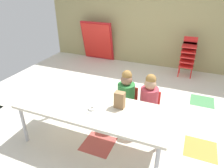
{
  "coord_description": "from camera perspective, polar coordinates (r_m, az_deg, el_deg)",
  "views": [
    {
      "loc": [
        1.02,
        -2.89,
        2.1
      ],
      "look_at": [
        0.11,
        -0.65,
        0.86
      ],
      "focal_mm": 33.13,
      "sensor_mm": 36.0,
      "label": 1
    }
  ],
  "objects": [
    {
      "name": "ground_plane",
      "position": [
        3.72,
        2.22,
        -7.54
      ],
      "size": [
        5.87,
        4.88,
        0.02
      ],
      "color": "silver"
    },
    {
      "name": "back_wall",
      "position": [
        5.49,
        11.8,
        18.03
      ],
      "size": [
        5.87,
        0.1,
        2.57
      ],
      "primitive_type": "cube",
      "color": "tan",
      "rests_on": "ground_plane"
    },
    {
      "name": "folded_activity_table",
      "position": [
        5.93,
        -4.06,
        11.75
      ],
      "size": [
        0.9,
        0.29,
        1.09
      ],
      "color": "red",
      "rests_on": "ground_plane"
    },
    {
      "name": "paper_plate_center_table",
      "position": [
        2.92,
        -10.16,
        -3.93
      ],
      "size": [
        0.18,
        0.18,
        0.01
      ],
      "primitive_type": "cylinder",
      "color": "white",
      "rests_on": "craft_table"
    },
    {
      "name": "seated_child_middle_seat",
      "position": [
        3.06,
        10.22,
        -3.7
      ],
      "size": [
        0.32,
        0.32,
        0.92
      ],
      "color": "red",
      "rests_on": "ground_plane"
    },
    {
      "name": "paper_plate_near_edge",
      "position": [
        2.66,
        -5.6,
        -7.03
      ],
      "size": [
        0.18,
        0.18,
        0.01
      ],
      "primitive_type": "cylinder",
      "color": "white",
      "rests_on": "craft_table"
    },
    {
      "name": "kid_chair_red_stack",
      "position": [
        5.17,
        20.25,
        7.56
      ],
      "size": [
        0.32,
        0.3,
        0.92
      ],
      "color": "red",
      "rests_on": "ground_plane"
    },
    {
      "name": "seated_child_near_camera",
      "position": [
        3.14,
        3.96,
        -2.5
      ],
      "size": [
        0.32,
        0.31,
        0.92
      ],
      "color": "red",
      "rests_on": "ground_plane"
    },
    {
      "name": "donut_powdered_on_plate",
      "position": [
        2.65,
        -5.62,
        -6.69
      ],
      "size": [
        0.1,
        0.1,
        0.03
      ],
      "primitive_type": "torus",
      "color": "white",
      "rests_on": "craft_table"
    },
    {
      "name": "paper_bag_brown",
      "position": [
        2.64,
        2.11,
        -4.42
      ],
      "size": [
        0.13,
        0.09,
        0.22
      ],
      "primitive_type": "cube",
      "color": "#9E754C",
      "rests_on": "craft_table"
    },
    {
      "name": "craft_table",
      "position": [
        2.74,
        -5.25,
        -7.16
      ],
      "size": [
        2.01,
        0.77,
        0.61
      ],
      "color": "beige",
      "rests_on": "ground_plane"
    }
  ]
}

